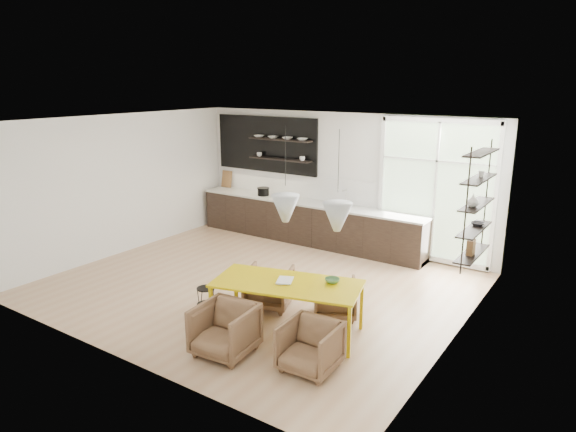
# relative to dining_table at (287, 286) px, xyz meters

# --- Properties ---
(room) EXTENTS (7.02, 6.01, 2.91)m
(room) POSITION_rel_dining_table_xyz_m (-0.84, 2.25, 0.75)
(room) COLOR tan
(room) RESTS_ON ground
(kitchen_run) EXTENTS (5.54, 0.69, 2.75)m
(kitchen_run) POSITION_rel_dining_table_xyz_m (-2.12, 3.84, -0.11)
(kitchen_run) COLOR black
(kitchen_run) RESTS_ON ground
(right_shelving) EXTENTS (0.26, 1.22, 1.90)m
(right_shelving) POSITION_rel_dining_table_xyz_m (1.94, 2.33, 0.94)
(right_shelving) COLOR black
(right_shelving) RESTS_ON ground
(dining_table) EXTENTS (2.27, 1.46, 0.77)m
(dining_table) POSITION_rel_dining_table_xyz_m (0.00, 0.00, 0.00)
(dining_table) COLOR #CAAC03
(dining_table) RESTS_ON ground
(armchair_back_left) EXTENTS (0.90, 0.91, 0.65)m
(armchair_back_left) POSITION_rel_dining_table_xyz_m (-0.73, 0.56, -0.39)
(armchair_back_left) COLOR brown
(armchair_back_left) RESTS_ON ground
(armchair_back_right) EXTENTS (0.88, 0.89, 0.60)m
(armchair_back_right) POSITION_rel_dining_table_xyz_m (0.32, 0.84, -0.42)
(armchair_back_right) COLOR brown
(armchair_back_right) RESTS_ON ground
(armchair_front_left) EXTENTS (0.80, 0.82, 0.69)m
(armchair_front_left) POSITION_rel_dining_table_xyz_m (-0.34, -0.98, -0.37)
(armchair_front_left) COLOR brown
(armchair_front_left) RESTS_ON ground
(armchair_front_right) EXTENTS (0.70, 0.72, 0.63)m
(armchair_front_right) POSITION_rel_dining_table_xyz_m (0.80, -0.68, -0.40)
(armchair_front_right) COLOR brown
(armchair_front_right) RESTS_ON ground
(wire_stool) EXTENTS (0.30, 0.30, 0.38)m
(wire_stool) POSITION_rel_dining_table_xyz_m (-1.47, -0.13, -0.47)
(wire_stool) COLOR black
(wire_stool) RESTS_ON ground
(table_book) EXTENTS (0.32, 0.36, 0.03)m
(table_book) POSITION_rel_dining_table_xyz_m (-0.15, -0.03, 0.07)
(table_book) COLOR white
(table_book) RESTS_ON dining_table
(table_bowl) EXTENTS (0.29, 0.29, 0.07)m
(table_bowl) POSITION_rel_dining_table_xyz_m (0.53, 0.35, 0.08)
(table_bowl) COLOR #4B7C4C
(table_bowl) RESTS_ON dining_table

